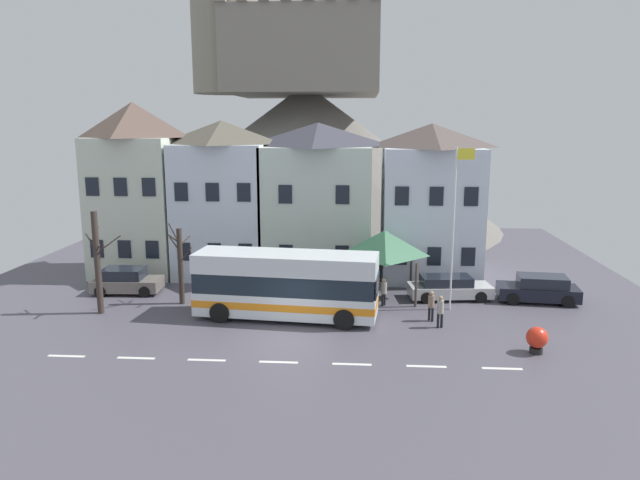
{
  "coord_description": "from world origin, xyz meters",
  "views": [
    {
      "loc": [
        3.32,
        -25.16,
        9.62
      ],
      "look_at": [
        1.09,
        5.98,
        3.42
      ],
      "focal_mm": 33.13,
      "sensor_mm": 36.0,
      "label": 1
    }
  ],
  "objects_px": {
    "transit_bus": "(286,286)",
    "bus_shelter": "(384,243)",
    "pedestrian_01": "(384,289)",
    "pedestrian_00": "(431,304)",
    "bare_tree_01": "(98,262)",
    "flagpole": "(455,219)",
    "townhouse_00": "(137,189)",
    "bare_tree_00": "(180,264)",
    "parked_car_00": "(126,281)",
    "townhouse_02": "(318,199)",
    "townhouse_01": "(223,199)",
    "public_bench": "(356,281)",
    "hilltop_castle": "(305,148)",
    "parked_car_02": "(539,289)",
    "pedestrian_02": "(440,309)",
    "townhouse_03": "(430,201)",
    "parked_car_01": "(449,288)",
    "harbour_buoy": "(537,339)"
  },
  "relations": [
    {
      "from": "transit_bus",
      "to": "bus_shelter",
      "type": "bearing_deg",
      "value": 44.08
    },
    {
      "from": "parked_car_02",
      "to": "bare_tree_00",
      "type": "distance_m",
      "value": 19.53
    },
    {
      "from": "transit_bus",
      "to": "bare_tree_00",
      "type": "height_order",
      "value": "bare_tree_00"
    },
    {
      "from": "townhouse_01",
      "to": "pedestrian_02",
      "type": "bearing_deg",
      "value": -37.37
    },
    {
      "from": "public_bench",
      "to": "bare_tree_00",
      "type": "distance_m",
      "value": 10.21
    },
    {
      "from": "parked_car_01",
      "to": "bare_tree_00",
      "type": "relative_size",
      "value": 1.02
    },
    {
      "from": "transit_bus",
      "to": "bare_tree_01",
      "type": "distance_m",
      "value": 9.69
    },
    {
      "from": "townhouse_02",
      "to": "bus_shelter",
      "type": "distance_m",
      "value": 6.96
    },
    {
      "from": "public_bench",
      "to": "townhouse_00",
      "type": "bearing_deg",
      "value": 168.3
    },
    {
      "from": "townhouse_00",
      "to": "public_bench",
      "type": "distance_m",
      "value": 15.23
    },
    {
      "from": "pedestrian_00",
      "to": "pedestrian_02",
      "type": "height_order",
      "value": "pedestrian_02"
    },
    {
      "from": "pedestrian_00",
      "to": "bare_tree_01",
      "type": "height_order",
      "value": "bare_tree_01"
    },
    {
      "from": "parked_car_02",
      "to": "pedestrian_02",
      "type": "xyz_separation_m",
      "value": [
        -5.94,
        -4.66,
        0.22
      ]
    },
    {
      "from": "parked_car_00",
      "to": "townhouse_02",
      "type": "bearing_deg",
      "value": 24.64
    },
    {
      "from": "flagpole",
      "to": "bare_tree_01",
      "type": "relative_size",
      "value": 1.59
    },
    {
      "from": "parked_car_00",
      "to": "public_bench",
      "type": "relative_size",
      "value": 2.44
    },
    {
      "from": "pedestrian_00",
      "to": "bare_tree_00",
      "type": "relative_size",
      "value": 0.33
    },
    {
      "from": "hilltop_castle",
      "to": "bus_shelter",
      "type": "xyz_separation_m",
      "value": [
        6.7,
        -23.43,
        -4.23
      ]
    },
    {
      "from": "townhouse_00",
      "to": "flagpole",
      "type": "height_order",
      "value": "townhouse_00"
    },
    {
      "from": "parked_car_01",
      "to": "townhouse_01",
      "type": "bearing_deg",
      "value": 154.03
    },
    {
      "from": "pedestrian_00",
      "to": "bare_tree_00",
      "type": "distance_m",
      "value": 13.35
    },
    {
      "from": "pedestrian_02",
      "to": "bare_tree_00",
      "type": "relative_size",
      "value": 0.35
    },
    {
      "from": "townhouse_01",
      "to": "hilltop_castle",
      "type": "xyz_separation_m",
      "value": [
        3.4,
        18.68,
        2.43
      ]
    },
    {
      "from": "hilltop_castle",
      "to": "public_bench",
      "type": "relative_size",
      "value": 22.78
    },
    {
      "from": "townhouse_01",
      "to": "pedestrian_02",
      "type": "relative_size",
      "value": 6.17
    },
    {
      "from": "transit_bus",
      "to": "parked_car_01",
      "type": "distance_m",
      "value": 9.49
    },
    {
      "from": "townhouse_01",
      "to": "public_bench",
      "type": "xyz_separation_m",
      "value": [
        8.54,
        -3.09,
        -4.42
      ]
    },
    {
      "from": "flagpole",
      "to": "bare_tree_01",
      "type": "xyz_separation_m",
      "value": [
        -18.09,
        -1.94,
        -2.1
      ]
    },
    {
      "from": "townhouse_00",
      "to": "pedestrian_00",
      "type": "relative_size",
      "value": 7.13
    },
    {
      "from": "townhouse_01",
      "to": "bare_tree_01",
      "type": "xyz_separation_m",
      "value": [
        -4.51,
        -8.65,
        -2.18
      ]
    },
    {
      "from": "pedestrian_01",
      "to": "flagpole",
      "type": "relative_size",
      "value": 0.18
    },
    {
      "from": "pedestrian_01",
      "to": "bare_tree_01",
      "type": "distance_m",
      "value": 14.86
    },
    {
      "from": "bus_shelter",
      "to": "bare_tree_00",
      "type": "xyz_separation_m",
      "value": [
        -10.94,
        -1.99,
        -0.89
      ]
    },
    {
      "from": "flagpole",
      "to": "harbour_buoy",
      "type": "relative_size",
      "value": 7.27
    },
    {
      "from": "bus_shelter",
      "to": "pedestrian_01",
      "type": "relative_size",
      "value": 2.5
    },
    {
      "from": "townhouse_03",
      "to": "harbour_buoy",
      "type": "bearing_deg",
      "value": -76.26
    },
    {
      "from": "townhouse_02",
      "to": "parked_car_02",
      "type": "height_order",
      "value": "townhouse_02"
    },
    {
      "from": "parked_car_02",
      "to": "bare_tree_00",
      "type": "height_order",
      "value": "bare_tree_00"
    },
    {
      "from": "harbour_buoy",
      "to": "bare_tree_01",
      "type": "bearing_deg",
      "value": 169.34
    },
    {
      "from": "pedestrian_01",
      "to": "parked_car_01",
      "type": "bearing_deg",
      "value": 22.67
    },
    {
      "from": "townhouse_00",
      "to": "pedestrian_02",
      "type": "relative_size",
      "value": 6.88
    },
    {
      "from": "pedestrian_02",
      "to": "townhouse_03",
      "type": "bearing_deg",
      "value": 87.34
    },
    {
      "from": "townhouse_00",
      "to": "townhouse_01",
      "type": "bearing_deg",
      "value": 1.72
    },
    {
      "from": "transit_bus",
      "to": "bare_tree_00",
      "type": "distance_m",
      "value": 6.31
    },
    {
      "from": "townhouse_01",
      "to": "bus_shelter",
      "type": "bearing_deg",
      "value": -25.2
    },
    {
      "from": "townhouse_03",
      "to": "parked_car_01",
      "type": "xyz_separation_m",
      "value": [
        0.61,
        -5.38,
        -4.16
      ]
    },
    {
      "from": "pedestrian_01",
      "to": "pedestrian_02",
      "type": "relative_size",
      "value": 0.97
    },
    {
      "from": "public_bench",
      "to": "bare_tree_01",
      "type": "xyz_separation_m",
      "value": [
        -13.05,
        -5.56,
        2.24
      ]
    },
    {
      "from": "townhouse_01",
      "to": "pedestrian_02",
      "type": "distance_m",
      "value": 16.36
    },
    {
      "from": "townhouse_01",
      "to": "hilltop_castle",
      "type": "distance_m",
      "value": 19.14
    }
  ]
}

